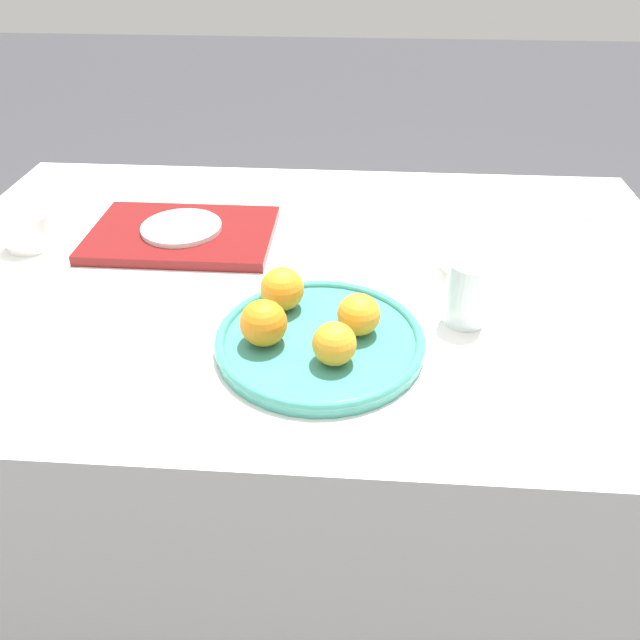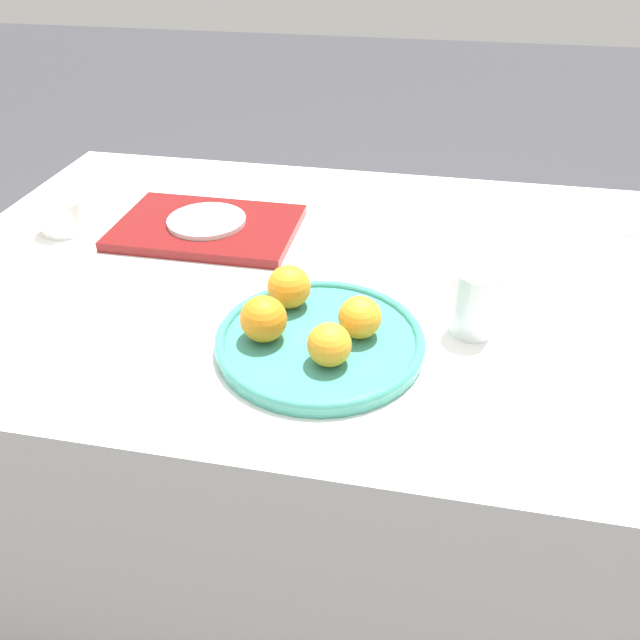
{
  "view_description": "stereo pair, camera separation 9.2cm",
  "coord_description": "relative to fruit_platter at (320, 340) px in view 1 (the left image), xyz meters",
  "views": [
    {
      "loc": [
        0.1,
        -0.99,
        1.3
      ],
      "look_at": [
        0.04,
        -0.23,
        0.77
      ],
      "focal_mm": 35.0,
      "sensor_mm": 36.0,
      "label": 1
    },
    {
      "loc": [
        0.19,
        -0.97,
        1.3
      ],
      "look_at": [
        0.04,
        -0.23,
        0.77
      ],
      "focal_mm": 35.0,
      "sensor_mm": 36.0,
      "label": 2
    }
  ],
  "objects": [
    {
      "name": "cup_1",
      "position": [
        0.25,
        0.26,
        0.03
      ],
      "size": [
        0.09,
        0.09,
        0.08
      ],
      "color": "white",
      "rests_on": "table"
    },
    {
      "name": "table",
      "position": [
        -0.04,
        0.23,
        -0.37
      ],
      "size": [
        1.44,
        0.97,
        0.72
      ],
      "color": "white",
      "rests_on": "ground_plane"
    },
    {
      "name": "cup_0",
      "position": [
        -0.58,
        0.28,
        0.02
      ],
      "size": [
        0.09,
        0.09,
        0.07
      ],
      "color": "white",
      "rests_on": "table"
    },
    {
      "name": "serving_tray",
      "position": [
        -0.3,
        0.33,
        -0.0
      ],
      "size": [
        0.36,
        0.25,
        0.02
      ],
      "color": "maroon",
      "rests_on": "table"
    },
    {
      "name": "napkin",
      "position": [
        0.56,
        0.54,
        -0.01
      ],
      "size": [
        0.11,
        0.14,
        0.01
      ],
      "color": "white",
      "rests_on": "table"
    },
    {
      "name": "water_glass",
      "position": [
        0.23,
        0.09,
        0.04
      ],
      "size": [
        0.07,
        0.07,
        0.11
      ],
      "color": "silver",
      "rests_on": "table"
    },
    {
      "name": "orange_1",
      "position": [
        0.02,
        -0.06,
        0.04
      ],
      "size": [
        0.06,
        0.06,
        0.06
      ],
      "color": "orange",
      "rests_on": "fruit_platter"
    },
    {
      "name": "fruit_platter",
      "position": [
        0.0,
        0.0,
        0.0
      ],
      "size": [
        0.32,
        0.32,
        0.03
      ],
      "color": "teal",
      "rests_on": "table"
    },
    {
      "name": "ground_plane",
      "position": [
        -0.04,
        0.23,
        -0.73
      ],
      "size": [
        12.0,
        12.0,
        0.0
      ],
      "primitive_type": "plane",
      "color": "#38383D"
    },
    {
      "name": "orange_2",
      "position": [
        0.06,
        0.02,
        0.04
      ],
      "size": [
        0.07,
        0.07,
        0.07
      ],
      "color": "orange",
      "rests_on": "fruit_platter"
    },
    {
      "name": "orange_0",
      "position": [
        -0.07,
        0.08,
        0.04
      ],
      "size": [
        0.07,
        0.07,
        0.07
      ],
      "color": "orange",
      "rests_on": "fruit_platter"
    },
    {
      "name": "orange_3",
      "position": [
        -0.08,
        -0.02,
        0.04
      ],
      "size": [
        0.07,
        0.07,
        0.07
      ],
      "color": "orange",
      "rests_on": "fruit_platter"
    },
    {
      "name": "side_plate",
      "position": [
        -0.3,
        0.33,
        0.01
      ],
      "size": [
        0.16,
        0.16,
        0.01
      ],
      "color": "white",
      "rests_on": "serving_tray"
    }
  ]
}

